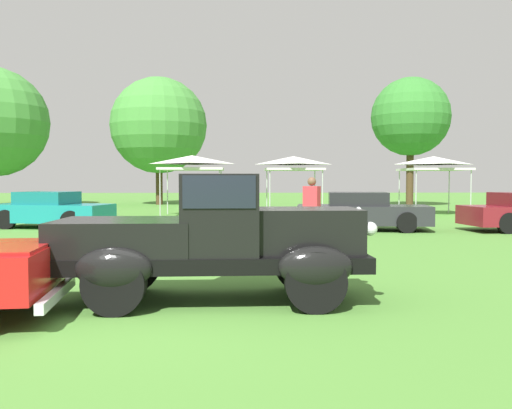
% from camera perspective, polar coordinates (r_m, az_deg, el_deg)
% --- Properties ---
extents(ground_plane, '(120.00, 120.00, 0.00)m').
position_cam_1_polar(ground_plane, '(7.10, -10.43, -10.66)').
color(ground_plane, '#4C8433').
extents(feature_pickup_truck, '(4.18, 1.86, 1.70)m').
position_cam_1_polar(feature_pickup_truck, '(7.29, -4.38, -3.41)').
color(feature_pickup_truck, black).
rests_on(feature_pickup_truck, ground_plane).
extents(show_car_teal, '(4.21, 2.59, 1.22)m').
position_cam_1_polar(show_car_teal, '(19.56, -20.79, -0.55)').
color(show_car_teal, teal).
rests_on(show_car_teal, ground_plane).
extents(show_car_charcoal, '(4.37, 2.27, 1.22)m').
position_cam_1_polar(show_car_charcoal, '(17.72, 11.05, -0.74)').
color(show_car_charcoal, '#28282D').
rests_on(show_car_charcoal, ground_plane).
extents(spectator_near_truck, '(0.47, 0.42, 1.69)m').
position_cam_1_polar(spectator_near_truck, '(13.91, 5.87, -0.32)').
color(spectator_near_truck, '#283351').
rests_on(spectator_near_truck, ground_plane).
extents(canopy_tent_left_field, '(2.80, 2.80, 2.71)m').
position_cam_1_polar(canopy_tent_left_field, '(24.47, -6.73, 4.48)').
color(canopy_tent_left_field, '#B7B7BC').
rests_on(canopy_tent_left_field, ground_plane).
extents(canopy_tent_center_field, '(2.60, 2.60, 2.71)m').
position_cam_1_polar(canopy_tent_center_field, '(25.27, 3.96, 4.43)').
color(canopy_tent_center_field, '#B7B7BC').
rests_on(canopy_tent_center_field, ground_plane).
extents(canopy_tent_right_field, '(2.75, 2.75, 2.71)m').
position_cam_1_polar(canopy_tent_right_field, '(26.61, 18.17, 4.21)').
color(canopy_tent_right_field, '#B7B7BC').
rests_on(canopy_tent_right_field, ground_plane).
extents(treeline_mid_left, '(6.19, 6.19, 8.22)m').
position_cam_1_polar(treeline_mid_left, '(35.93, -10.18, 8.16)').
color(treeline_mid_left, '#47331E').
rests_on(treeline_mid_left, ground_plane).
extents(treeline_center, '(4.74, 4.74, 7.81)m').
position_cam_1_polar(treeline_center, '(34.56, 15.93, 8.82)').
color(treeline_center, '#47331E').
rests_on(treeline_center, ground_plane).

